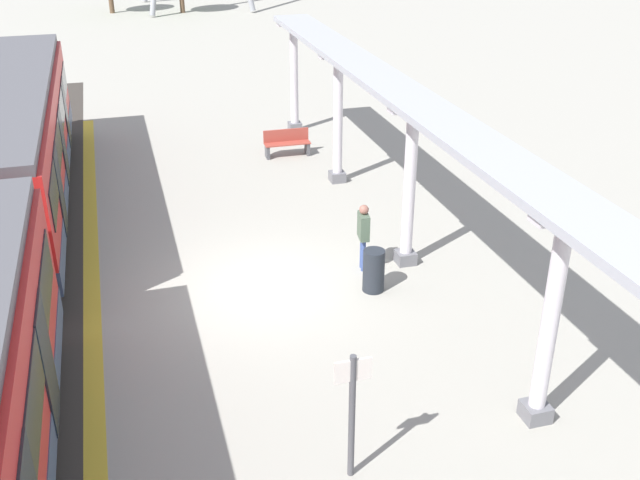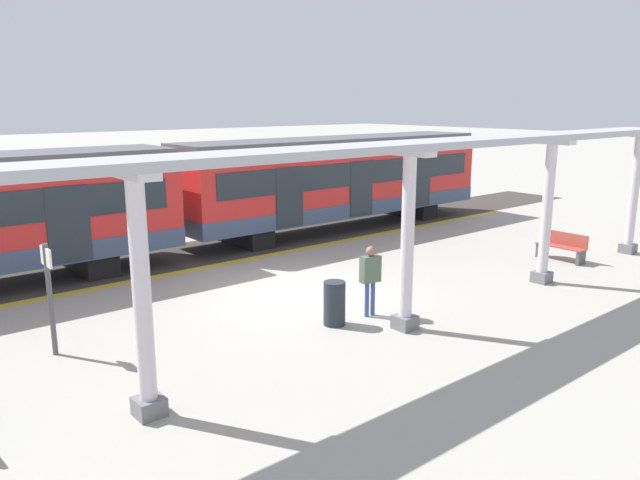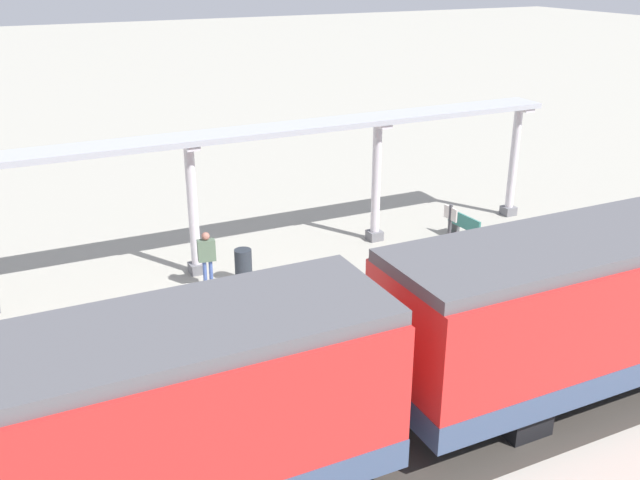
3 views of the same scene
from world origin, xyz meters
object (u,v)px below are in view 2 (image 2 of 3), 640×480
train_far_carriage (338,181)px  canopy_pillar_fourth (547,212)px  trash_bin (334,303)px  platform_info_sign (49,289)px  passenger_by_the_benches (370,273)px  canopy_pillar_third (407,241)px  canopy_pillar_fifth (634,193)px  bench_mid_platform (562,246)px  canopy_pillar_second (142,297)px

train_far_carriage → canopy_pillar_fourth: bearing=-3.4°
trash_bin → platform_info_sign: size_ratio=0.44×
platform_info_sign → passenger_by_the_benches: size_ratio=1.35×
platform_info_sign → canopy_pillar_third: bearing=61.3°
canopy_pillar_fifth → passenger_by_the_benches: canopy_pillar_fifth is taller
trash_bin → platform_info_sign: bearing=-113.2°
bench_mid_platform → platform_info_sign: bearing=-99.9°
trash_bin → passenger_by_the_benches: size_ratio=0.60×
canopy_pillar_second → canopy_pillar_third: (0.00, 5.85, 0.00)m
canopy_pillar_fifth → bench_mid_platform: 3.06m
canopy_pillar_second → bench_mid_platform: (-0.91, 13.94, -1.50)m
canopy_pillar_fourth → trash_bin: size_ratio=3.92×
bench_mid_platform → platform_info_sign: size_ratio=0.69×
train_far_carriage → platform_info_sign: bearing=-65.5°
canopy_pillar_second → canopy_pillar_third: 5.85m
canopy_pillar_second → train_far_carriage: bearing=127.1°
canopy_pillar_second → platform_info_sign: canopy_pillar_second is taller
canopy_pillar_second → canopy_pillar_fifth: size_ratio=1.00×
train_far_carriage → bench_mid_platform: train_far_carriage is taller
canopy_pillar_fourth → train_far_carriage: bearing=176.6°
train_far_carriage → passenger_by_the_benches: train_far_carriage is taller
canopy_pillar_third → trash_bin: size_ratio=3.92×
canopy_pillar_fifth → passenger_by_the_benches: 10.69m
canopy_pillar_second → canopy_pillar_fourth: 11.29m
canopy_pillar_third → canopy_pillar_fifth: bearing=90.0°
train_far_carriage → platform_info_sign: train_far_carriage is taller
canopy_pillar_fifth → canopy_pillar_second: bearing=-90.0°
canopy_pillar_second → bench_mid_platform: 14.05m
canopy_pillar_fifth → bench_mid_platform: bearing=-109.9°
canopy_pillar_fifth → platform_info_sign: canopy_pillar_fifth is taller
canopy_pillar_third → bench_mid_platform: canopy_pillar_third is taller
train_far_carriage → trash_bin: train_far_carriage is taller
passenger_by_the_benches → trash_bin: bearing=-95.2°
canopy_pillar_second → passenger_by_the_benches: canopy_pillar_second is taller
canopy_pillar_fourth → trash_bin: canopy_pillar_fourth is taller
canopy_pillar_third → bench_mid_platform: size_ratio=2.54×
platform_info_sign → canopy_pillar_fifth: bearing=78.5°
canopy_pillar_fourth → canopy_pillar_fifth: (0.00, 5.15, 0.00)m
canopy_pillar_third → trash_bin: bearing=-139.5°
platform_info_sign → canopy_pillar_fourth: bearing=73.7°
bench_mid_platform → canopy_pillar_fourth: bearing=-71.1°
train_far_carriage → platform_info_sign: size_ratio=5.96×
canopy_pillar_fourth → passenger_by_the_benches: bearing=-101.2°
canopy_pillar_second → trash_bin: size_ratio=3.92×
canopy_pillar_fourth → passenger_by_the_benches: size_ratio=2.35×
platform_info_sign → bench_mid_platform: bearing=80.1°
canopy_pillar_fourth → platform_info_sign: 12.16m
canopy_pillar_fifth → platform_info_sign: (-3.41, -16.81, -0.61)m
canopy_pillar_second → trash_bin: 5.20m
bench_mid_platform → train_far_carriage: bearing=-165.3°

